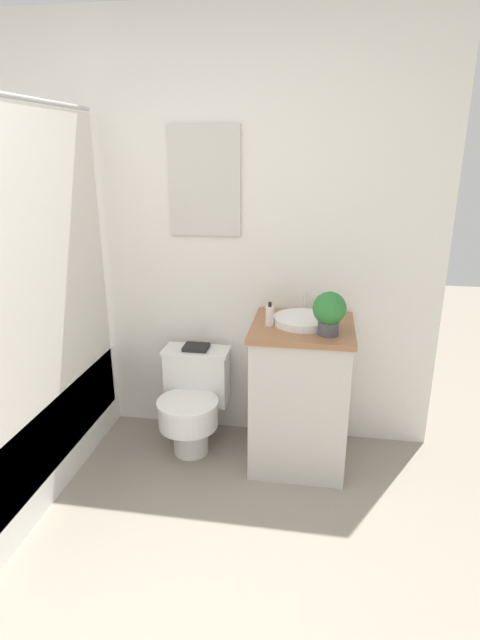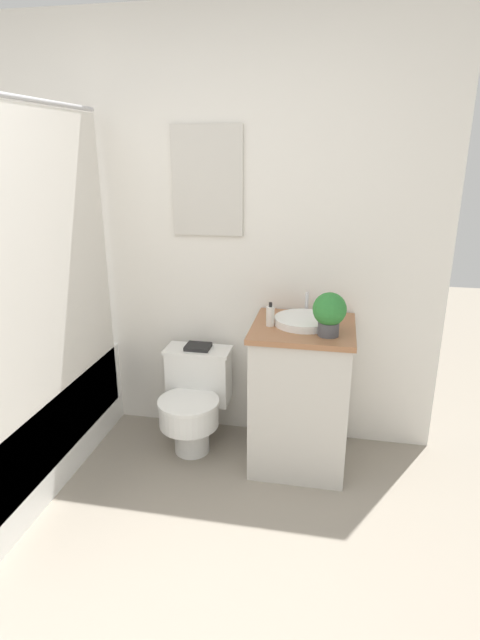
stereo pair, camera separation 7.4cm
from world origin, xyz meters
The scene contains 8 objects.
wall_back centered at (0.00, 1.93, 1.26)m, with size 3.17×0.07×2.50m.
shower_area centered at (-0.75, 1.18, 0.31)m, with size 0.65×1.47×1.98m.
toilet centered at (0.16, 1.65, 0.32)m, with size 0.40×0.51×0.60m.
vanity centered at (0.80, 1.62, 0.42)m, with size 0.56×0.55×0.85m.
sink centered at (0.80, 1.64, 0.87)m, with size 0.32×0.36×0.13m.
soap_bottle centered at (0.62, 1.58, 0.90)m, with size 0.04×0.04×0.13m.
potted_plant centered at (0.94, 1.49, 0.97)m, with size 0.17×0.17×0.23m.
book_on_tank centered at (0.16, 1.77, 0.61)m, with size 0.15×0.13×0.02m.
Camera 2 is at (0.96, -0.96, 1.75)m, focal length 28.00 mm.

